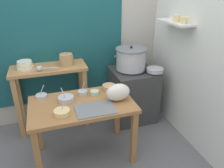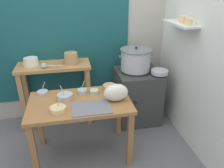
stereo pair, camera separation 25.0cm
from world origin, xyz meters
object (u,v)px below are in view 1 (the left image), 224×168
object	(u,v)px
steamer_pot	(131,59)
serving_tray	(95,109)
prep_table	(82,112)
prep_bowl_5	(109,87)
plastic_bag	(118,92)
prep_bowl_1	(95,93)
bowl_stack_enamel	(25,65)
ladle	(40,68)
prep_bowl_2	(62,112)
back_shelf_table	(50,82)
prep_bowl_3	(83,93)
prep_bowl_0	(66,99)
clay_pot	(66,60)
wide_pan	(155,70)
prep_bowl_4	(41,96)
stove_block	(133,94)

from	to	relation	value
steamer_pot	serving_tray	size ratio (longest dim) A/B	1.19
prep_table	prep_bowl_5	distance (m)	0.45
steamer_pot	prep_bowl_5	bearing A→B (deg)	-137.36
plastic_bag	prep_bowl_5	distance (m)	0.28
serving_tray	prep_bowl_1	size ratio (longest dim) A/B	4.00
bowl_stack_enamel	ladle	size ratio (longest dim) A/B	0.78
ladle	prep_bowl_2	xyz separation A→B (m)	(0.16, -0.78, -0.19)
back_shelf_table	prep_bowl_3	xyz separation A→B (m)	(0.33, -0.56, 0.07)
steamer_pot	prep_bowl_5	size ratio (longest dim) A/B	2.91
prep_bowl_0	clay_pot	bearing A→B (deg)	80.75
wide_pan	prep_bowl_1	distance (m)	0.96
serving_tray	prep_bowl_0	bearing A→B (deg)	135.49
back_shelf_table	prep_bowl_4	size ratio (longest dim) A/B	6.22
ladle	clay_pot	bearing A→B (deg)	19.64
stove_block	prep_bowl_4	xyz separation A→B (m)	(-1.26, -0.36, 0.36)
prep_table	bowl_stack_enamel	bearing A→B (deg)	126.78
back_shelf_table	prep_bowl_3	bearing A→B (deg)	-59.43
stove_block	back_shelf_table	bearing A→B (deg)	173.49
stove_block	prep_bowl_1	world-z (taller)	stove_block
stove_block	prep_bowl_4	world-z (taller)	prep_bowl_4
prep_bowl_3	prep_bowl_5	size ratio (longest dim) A/B	0.95
plastic_bag	steamer_pot	bearing A→B (deg)	58.05
back_shelf_table	stove_block	bearing A→B (deg)	-6.51
stove_block	wide_pan	xyz separation A→B (m)	(0.24, -0.18, 0.42)
wide_pan	bowl_stack_enamel	bearing A→B (deg)	168.77
serving_tray	prep_bowl_4	world-z (taller)	prep_bowl_4
prep_bowl_3	prep_table	bearing A→B (deg)	-104.27
wide_pan	ladle	bearing A→B (deg)	172.74
steamer_pot	prep_bowl_2	size ratio (longest dim) A/B	3.04
clay_pot	prep_bowl_0	bearing A→B (deg)	-99.25
wide_pan	prep_bowl_0	xyz separation A→B (m)	(-1.24, -0.34, -0.05)
prep_bowl_2	prep_bowl_4	distance (m)	0.45
clay_pot	prep_bowl_2	size ratio (longest dim) A/B	1.16
serving_tray	prep_bowl_3	distance (m)	0.35
steamer_pot	bowl_stack_enamel	xyz separation A→B (m)	(-1.38, 0.13, 0.02)
serving_tray	prep_bowl_4	distance (m)	0.66
steamer_pot	prep_bowl_0	xyz separation A→B (m)	(-0.97, -0.54, -0.18)
steamer_pot	wide_pan	world-z (taller)	steamer_pot
prep_bowl_4	prep_table	bearing A→B (deg)	-31.42
prep_bowl_0	prep_bowl_2	xyz separation A→B (m)	(-0.07, -0.25, -0.00)
stove_block	serving_tray	xyz separation A→B (m)	(-0.75, -0.77, 0.34)
prep_table	serving_tray	xyz separation A→B (m)	(0.11, -0.17, 0.12)
plastic_bag	wide_pan	world-z (taller)	plastic_bag
stove_block	prep_bowl_1	xyz separation A→B (m)	(-0.68, -0.46, 0.36)
ladle	back_shelf_table	bearing A→B (deg)	50.52
back_shelf_table	steamer_pot	distance (m)	1.13
ladle	prep_bowl_2	size ratio (longest dim) A/B	1.63
serving_tray	prep_bowl_3	bearing A→B (deg)	100.25
plastic_bag	prep_bowl_3	xyz separation A→B (m)	(-0.34, 0.23, -0.07)
ladle	serving_tray	world-z (taller)	ladle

